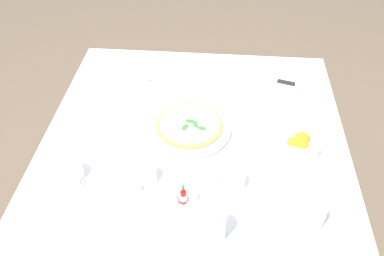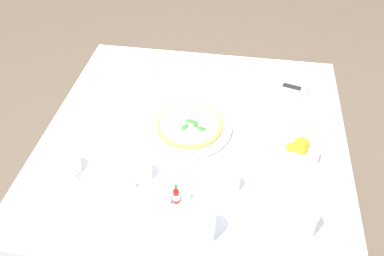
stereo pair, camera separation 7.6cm
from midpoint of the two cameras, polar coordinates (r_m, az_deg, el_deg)
name	(u,v)px [view 2 (the right image)]	position (r m, az deg, el deg)	size (l,w,h in m)	color
ground_plane	(194,239)	(2.05, 1.36, -15.82)	(8.00, 8.00, 0.00)	brown
dining_table	(194,158)	(1.57, 1.72, -4.38)	(1.12, 1.12, 0.73)	white
pizza_plate	(190,127)	(1.49, 1.11, 0.09)	(0.32, 0.32, 0.02)	white
pizza	(190,125)	(1.48, 1.12, 0.47)	(0.25, 0.25, 0.02)	#C68E47
coffee_cup_left_edge	(70,165)	(1.38, -15.74, -5.23)	(0.13, 0.13, 0.06)	white
coffee_cup_near_right	(141,172)	(1.32, -5.80, -6.38)	(0.13, 0.13, 0.07)	white
coffee_cup_center_back	(228,182)	(1.29, 6.86, -7.82)	(0.13, 0.13, 0.07)	white
water_glass_near_left	(305,222)	(1.22, 17.78, -12.84)	(0.07, 0.07, 0.13)	white
water_glass_back_corner	(203,226)	(1.16, 3.57, -14.06)	(0.07, 0.07, 0.12)	white
napkin_folded	(280,87)	(1.73, 13.85, 5.78)	(0.25, 0.19, 0.02)	white
dinner_knife	(280,84)	(1.73, 13.83, 6.18)	(0.19, 0.07, 0.01)	silver
citrus_bowl	(298,150)	(1.44, 16.51, -3.15)	(0.15, 0.15, 0.07)	white
hot_sauce_bottle	(176,195)	(1.24, -0.55, -9.70)	(0.02, 0.02, 0.08)	#B7140F
salt_shaker	(167,198)	(1.25, -1.91, -10.15)	(0.03, 0.03, 0.06)	white
pepper_shaker	(186,195)	(1.26, 0.81, -9.75)	(0.03, 0.03, 0.06)	white
menu_card	(142,77)	(1.72, -5.91, 7.37)	(0.08, 0.04, 0.06)	white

